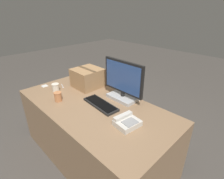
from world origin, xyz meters
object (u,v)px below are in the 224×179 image
(spoon, at_px, (63,86))
(cardboard_box, at_px, (88,78))
(keyboard, at_px, (101,104))
(sticky_note_pad, at_px, (45,86))
(paper_cup_right, at_px, (58,97))
(paper_cup_left, at_px, (56,88))
(desk_phone, at_px, (127,122))
(monitor, at_px, (123,83))

(spoon, distance_m, cardboard_box, 0.35)
(keyboard, distance_m, spoon, 0.71)
(cardboard_box, bearing_deg, spoon, -132.74)
(sticky_note_pad, bearing_deg, paper_cup_right, -7.83)
(keyboard, height_order, cardboard_box, cardboard_box)
(spoon, xyz_separation_m, sticky_note_pad, (-0.17, -0.16, 0.00))
(keyboard, distance_m, paper_cup_left, 0.66)
(cardboard_box, bearing_deg, desk_phone, -16.31)
(cardboard_box, height_order, sticky_note_pad, cardboard_box)
(paper_cup_left, bearing_deg, cardboard_box, 67.83)
(sticky_note_pad, bearing_deg, spoon, 43.10)
(paper_cup_right, xyz_separation_m, cardboard_box, (-0.08, 0.47, 0.07))
(paper_cup_left, distance_m, cardboard_box, 0.41)
(monitor, relative_size, desk_phone, 2.34)
(paper_cup_left, relative_size, sticky_note_pad, 1.43)
(keyboard, bearing_deg, desk_phone, -3.61)
(paper_cup_left, xyz_separation_m, paper_cup_right, (0.24, -0.10, 0.00))
(paper_cup_right, distance_m, spoon, 0.39)
(paper_cup_left, bearing_deg, paper_cup_right, -22.55)
(monitor, bearing_deg, spoon, -157.96)
(monitor, bearing_deg, paper_cup_left, -147.62)
(paper_cup_left, height_order, cardboard_box, cardboard_box)
(paper_cup_right, bearing_deg, spoon, 143.45)
(keyboard, bearing_deg, cardboard_box, 161.66)
(spoon, bearing_deg, cardboard_box, 66.90)
(paper_cup_left, bearing_deg, desk_phone, 6.03)
(monitor, distance_m, keyboard, 0.33)
(cardboard_box, xyz_separation_m, sticky_note_pad, (-0.40, -0.41, -0.12))
(paper_cup_left, relative_size, spoon, 0.76)
(paper_cup_right, xyz_separation_m, spoon, (-0.31, 0.23, -0.05))
(desk_phone, xyz_separation_m, paper_cup_right, (-0.82, -0.21, 0.02))
(keyboard, height_order, desk_phone, desk_phone)
(paper_cup_right, bearing_deg, desk_phone, 14.42)
(paper_cup_left, xyz_separation_m, spoon, (-0.07, 0.13, -0.05))
(paper_cup_left, distance_m, sticky_note_pad, 0.25)
(keyboard, relative_size, sticky_note_pad, 6.32)
(paper_cup_left, xyz_separation_m, cardboard_box, (0.15, 0.37, 0.07))
(monitor, distance_m, cardboard_box, 0.56)
(monitor, height_order, paper_cup_right, monitor)
(desk_phone, bearing_deg, monitor, 143.47)
(monitor, distance_m, paper_cup_left, 0.84)
(monitor, height_order, sticky_note_pad, monitor)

